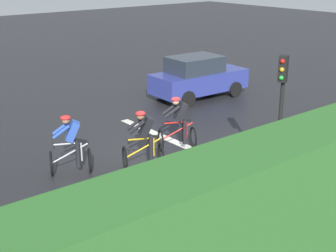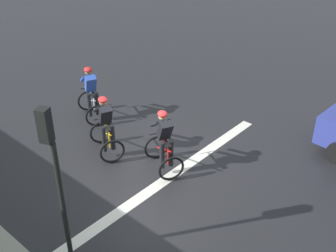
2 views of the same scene
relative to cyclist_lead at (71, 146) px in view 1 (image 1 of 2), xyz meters
The scene contains 9 objects.
ground_plane 3.05m from the cyclist_lead, 100.75° to the right, with size 80.00×80.00×0.00m, color black.
hedge_wall 7.10m from the cyclist_lead, behind, with size 1.10×19.83×3.10m, color #2D6628.
road_marking_stop_line 3.81m from the cyclist_lead, 98.49° to the right, with size 7.00×0.30×0.01m, color silver.
cyclist_lead is the anchor object (origin of this frame).
cyclist_second 1.97m from the cyclist_lead, 118.53° to the right, with size 1.08×1.27×1.66m.
cyclist_mid 3.39m from the cyclist_lead, 97.89° to the right, with size 1.08×1.27×1.66m.
car_navy 8.57m from the cyclist_lead, 65.69° to the right, with size 2.03×4.18×1.76m.
traffic_light_near_crossing 5.58m from the cyclist_lead, 135.36° to the right, with size 0.26×0.30×3.34m.
pedestrian_railing_kerbside 5.03m from the cyclist_lead, 167.09° to the left, with size 0.36×3.20×1.03m.
Camera 1 is at (-10.41, 8.47, 5.49)m, focal length 51.79 mm.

